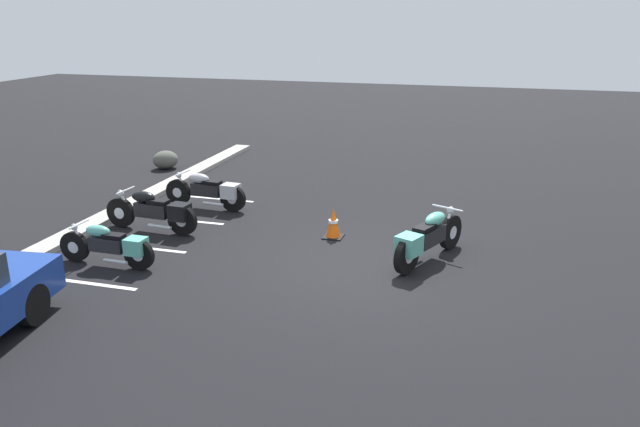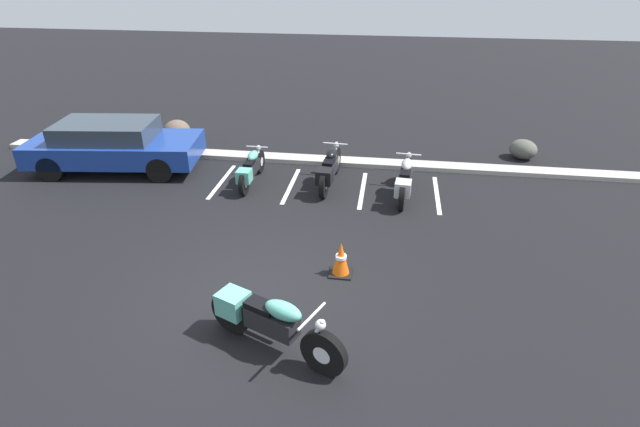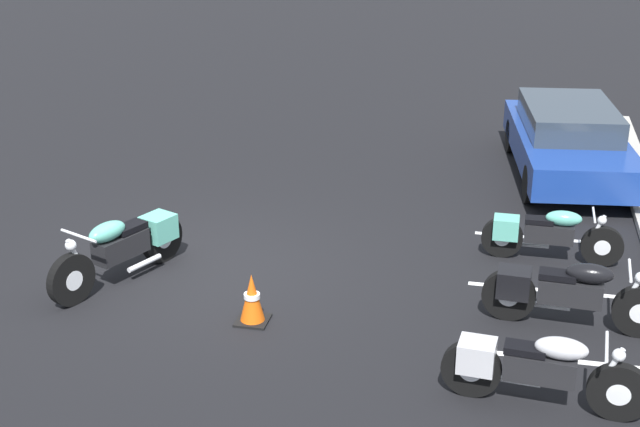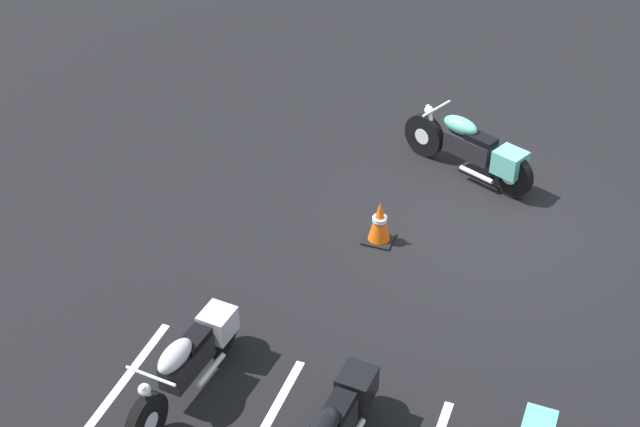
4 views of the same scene
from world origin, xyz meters
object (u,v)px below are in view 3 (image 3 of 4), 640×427
parked_bike_0 (545,234)px  parked_bike_1 (565,292)px  traffic_cone (252,300)px  car_blue (568,140)px  motorcycle_teal_featured (125,246)px  parked_bike_2 (534,368)px

parked_bike_0 → parked_bike_1: size_ratio=0.89×
parked_bike_0 → traffic_cone: size_ratio=3.05×
car_blue → parked_bike_0: bearing=-13.7°
motorcycle_teal_featured → parked_bike_1: (0.13, 5.75, -0.02)m
parked_bike_1 → car_blue: 5.72m
parked_bike_1 → parked_bike_2: parked_bike_1 is taller
motorcycle_teal_featured → parked_bike_1: size_ratio=0.98×
parked_bike_1 → car_blue: size_ratio=0.49×
parked_bike_1 → traffic_cone: (0.69, -3.74, -0.16)m
parked_bike_1 → motorcycle_teal_featured: bearing=-177.3°
parked_bike_1 → traffic_cone: size_ratio=3.42×
motorcycle_teal_featured → traffic_cone: 2.18m
parked_bike_0 → parked_bike_2: size_ratio=0.92×
motorcycle_teal_featured → car_blue: (-5.58, 6.00, 0.20)m
motorcycle_teal_featured → parked_bike_2: (1.94, 5.37, -0.04)m
traffic_cone → parked_bike_2: bearing=71.6°
motorcycle_teal_featured → parked_bike_1: 5.75m
car_blue → traffic_cone: size_ratio=6.97×
motorcycle_teal_featured → parked_bike_1: bearing=112.2°
parked_bike_1 → car_blue: car_blue is taller
motorcycle_teal_featured → parked_bike_2: bearing=93.7°
motorcycle_teal_featured → parked_bike_0: motorcycle_teal_featured is taller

